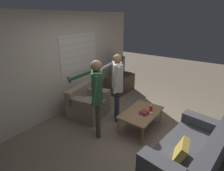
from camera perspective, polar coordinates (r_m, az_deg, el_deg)
name	(u,v)px	position (r m, az deg, el deg)	size (l,w,h in m)	color
ground_plane	(134,132)	(4.10, 7.11, -14.71)	(16.00, 16.00, 0.00)	#7F705B
wall_back	(69,63)	(4.77, -13.91, 7.18)	(5.20, 0.08, 2.55)	beige
couch_blue	(192,155)	(3.33, 24.66, -20.01)	(1.87, 1.10, 0.83)	#424247
armchair_beige	(88,104)	(4.61, -7.87, -5.85)	(1.07, 0.95, 0.75)	gray
coffee_table	(141,113)	(4.02, 9.50, -8.93)	(1.05, 0.66, 0.44)	#9E754C
tv_stand	(120,83)	(5.97, 2.66, 0.70)	(1.01, 0.57, 0.58)	#4C3D2D
tv	(120,67)	(5.79, 2.73, 6.05)	(0.73, 0.48, 0.57)	#2D2D33
person_left_standing	(96,91)	(3.45, -5.12, -1.69)	(0.49, 0.81, 1.67)	#4C4233
person_right_standing	(117,80)	(4.01, 1.52, 1.66)	(0.52, 0.82, 1.66)	#33384C
book_stack	(144,112)	(3.92, 10.42, -8.66)	(0.20, 0.19, 0.06)	#75387F
soda_can	(151,108)	(4.06, 12.61, -7.17)	(0.07, 0.07, 0.13)	red
spare_remote	(150,113)	(3.97, 12.18, -8.64)	(0.06, 0.13, 0.02)	white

